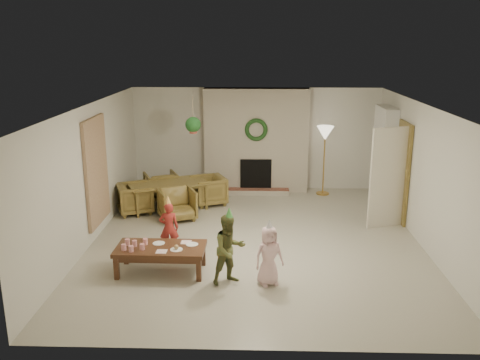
{
  "coord_description": "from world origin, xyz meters",
  "views": [
    {
      "loc": [
        -0.01,
        -8.88,
        3.61
      ],
      "look_at": [
        -0.3,
        0.4,
        1.05
      ],
      "focal_mm": 38.27,
      "sensor_mm": 36.0,
      "label": 1
    }
  ],
  "objects_px": {
    "dining_chair_near": "(177,204)",
    "child_plaid": "(229,249)",
    "dining_chair_left": "(135,198)",
    "dining_table": "(169,196)",
    "child_pink": "(269,256)",
    "dining_chair_far": "(161,186)",
    "dining_chair_right": "(209,190)",
    "coffee_table_top": "(161,249)",
    "child_red": "(169,228)"
  },
  "relations": [
    {
      "from": "coffee_table_top",
      "to": "child_pink",
      "type": "distance_m",
      "value": 1.75
    },
    {
      "from": "dining_chair_near",
      "to": "child_plaid",
      "type": "xyz_separation_m",
      "value": [
        1.22,
        -2.83,
        0.22
      ]
    },
    {
      "from": "dining_chair_right",
      "to": "dining_chair_left",
      "type": "bearing_deg",
      "value": -90.0
    },
    {
      "from": "dining_table",
      "to": "coffee_table_top",
      "type": "xyz_separation_m",
      "value": [
        0.4,
        -3.16,
        0.11
      ]
    },
    {
      "from": "dining_table",
      "to": "dining_chair_near",
      "type": "height_order",
      "value": "dining_chair_near"
    },
    {
      "from": "child_red",
      "to": "child_pink",
      "type": "relative_size",
      "value": 0.99
    },
    {
      "from": "dining_table",
      "to": "dining_chair_left",
      "type": "bearing_deg",
      "value": 180.0
    },
    {
      "from": "child_red",
      "to": "child_plaid",
      "type": "relative_size",
      "value": 0.84
    },
    {
      "from": "child_plaid",
      "to": "coffee_table_top",
      "type": "bearing_deg",
      "value": 133.27
    },
    {
      "from": "dining_chair_far",
      "to": "child_red",
      "type": "xyz_separation_m",
      "value": [
        0.7,
        -3.07,
        0.14
      ]
    },
    {
      "from": "child_pink",
      "to": "dining_chair_left",
      "type": "bearing_deg",
      "value": 107.89
    },
    {
      "from": "dining_chair_left",
      "to": "child_pink",
      "type": "xyz_separation_m",
      "value": [
        2.79,
        -3.23,
        0.14
      ]
    },
    {
      "from": "dining_table",
      "to": "dining_chair_right",
      "type": "height_order",
      "value": "dining_chair_right"
    },
    {
      "from": "child_red",
      "to": "coffee_table_top",
      "type": "bearing_deg",
      "value": 81.76
    },
    {
      "from": "child_plaid",
      "to": "dining_chair_near",
      "type": "bearing_deg",
      "value": 83.54
    },
    {
      "from": "dining_chair_right",
      "to": "child_red",
      "type": "height_order",
      "value": "child_red"
    },
    {
      "from": "dining_table",
      "to": "coffee_table_top",
      "type": "distance_m",
      "value": 3.19
    },
    {
      "from": "dining_chair_far",
      "to": "child_pink",
      "type": "bearing_deg",
      "value": 96.54
    },
    {
      "from": "dining_table",
      "to": "child_plaid",
      "type": "relative_size",
      "value": 1.53
    },
    {
      "from": "dining_chair_far",
      "to": "child_pink",
      "type": "relative_size",
      "value": 0.77
    },
    {
      "from": "child_plaid",
      "to": "dining_chair_left",
      "type": "bearing_deg",
      "value": 94.4
    },
    {
      "from": "dining_chair_near",
      "to": "dining_chair_far",
      "type": "bearing_deg",
      "value": 90.0
    },
    {
      "from": "dining_table",
      "to": "child_plaid",
      "type": "distance_m",
      "value": 3.82
    },
    {
      "from": "dining_chair_left",
      "to": "child_red",
      "type": "height_order",
      "value": "child_red"
    },
    {
      "from": "child_pink",
      "to": "dining_chair_far",
      "type": "bearing_deg",
      "value": 96.91
    },
    {
      "from": "dining_chair_far",
      "to": "child_plaid",
      "type": "bearing_deg",
      "value": 90.11
    },
    {
      "from": "dining_table",
      "to": "child_plaid",
      "type": "bearing_deg",
      "value": -89.86
    },
    {
      "from": "dining_chair_near",
      "to": "dining_table",
      "type": "bearing_deg",
      "value": 90.0
    },
    {
      "from": "dining_chair_near",
      "to": "child_red",
      "type": "xyz_separation_m",
      "value": [
        0.12,
        -1.72,
        0.14
      ]
    },
    {
      "from": "child_pink",
      "to": "dining_chair_right",
      "type": "bearing_deg",
      "value": 85.21
    },
    {
      "from": "dining_chair_near",
      "to": "dining_chair_left",
      "type": "relative_size",
      "value": 1.0
    },
    {
      "from": "dining_chair_far",
      "to": "dining_chair_left",
      "type": "height_order",
      "value": "same"
    },
    {
      "from": "child_plaid",
      "to": "child_red",
      "type": "bearing_deg",
      "value": 105.03
    },
    {
      "from": "dining_table",
      "to": "dining_chair_right",
      "type": "xyz_separation_m",
      "value": [
        0.84,
        0.36,
        0.03
      ]
    },
    {
      "from": "dining_chair_far",
      "to": "child_plaid",
      "type": "xyz_separation_m",
      "value": [
        1.8,
        -4.18,
        0.22
      ]
    },
    {
      "from": "child_red",
      "to": "child_plaid",
      "type": "height_order",
      "value": "child_plaid"
    },
    {
      "from": "coffee_table_top",
      "to": "child_pink",
      "type": "bearing_deg",
      "value": -11.01
    },
    {
      "from": "child_red",
      "to": "child_pink",
      "type": "xyz_separation_m",
      "value": [
        1.7,
        -1.13,
        0.0
      ]
    },
    {
      "from": "dining_chair_far",
      "to": "dining_chair_right",
      "type": "bearing_deg",
      "value": 141.34
    },
    {
      "from": "dining_chair_far",
      "to": "dining_table",
      "type": "bearing_deg",
      "value": 90.0
    },
    {
      "from": "dining_chair_near",
      "to": "child_pink",
      "type": "height_order",
      "value": "child_pink"
    },
    {
      "from": "dining_chair_right",
      "to": "child_pink",
      "type": "xyz_separation_m",
      "value": [
        1.27,
        -3.89,
        0.14
      ]
    },
    {
      "from": "dining_chair_right",
      "to": "child_red",
      "type": "distance_m",
      "value": 2.79
    },
    {
      "from": "dining_chair_left",
      "to": "child_pink",
      "type": "relative_size",
      "value": 0.77
    },
    {
      "from": "dining_chair_far",
      "to": "child_pink",
      "type": "height_order",
      "value": "child_pink"
    },
    {
      "from": "dining_chair_left",
      "to": "coffee_table_top",
      "type": "height_order",
      "value": "dining_chair_left"
    },
    {
      "from": "dining_chair_near",
      "to": "child_plaid",
      "type": "height_order",
      "value": "child_plaid"
    },
    {
      "from": "dining_chair_near",
      "to": "dining_chair_right",
      "type": "bearing_deg",
      "value": 38.66
    },
    {
      "from": "dining_chair_right",
      "to": "child_pink",
      "type": "relative_size",
      "value": 0.77
    },
    {
      "from": "dining_chair_near",
      "to": "dining_chair_left",
      "type": "distance_m",
      "value": 1.04
    }
  ]
}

